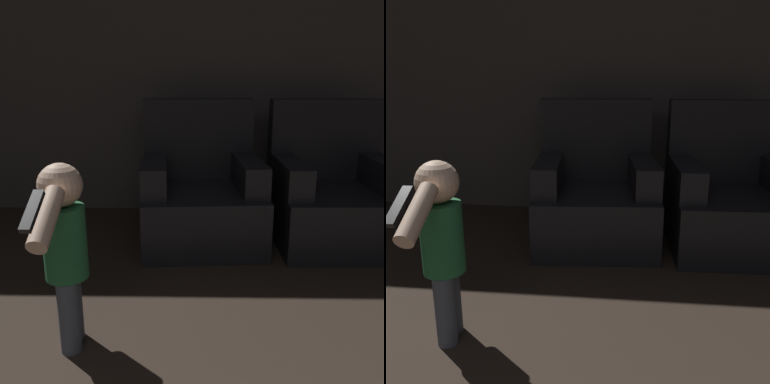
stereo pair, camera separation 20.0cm
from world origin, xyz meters
TOP-DOWN VIEW (x-y plane):
  - wall_back at (0.00, 4.50)m, footprint 8.40×0.05m
  - armchair_left at (0.02, 3.81)m, footprint 0.86×0.89m
  - armchair_right at (0.93, 3.81)m, footprint 0.82×0.85m
  - person_toddler at (-0.53, 2.54)m, footprint 0.18×0.55m

SIDE VIEW (x-z plane):
  - armchair_left at x=0.02m, z-range -0.16..0.80m
  - armchair_right at x=0.93m, z-range -0.16..0.80m
  - person_toddler at x=-0.53m, z-range 0.07..0.88m
  - wall_back at x=0.00m, z-range 0.00..2.60m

